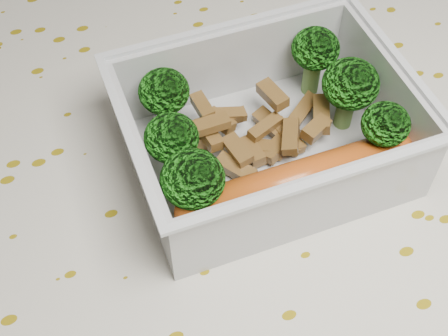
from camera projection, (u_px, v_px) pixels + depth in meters
name	position (u px, v px, depth m)	size (l,w,h in m)	color
dining_table	(238.00, 256.00, 0.49)	(1.40, 0.90, 0.75)	brown
tablecloth	(239.00, 222.00, 0.45)	(1.46, 0.96, 0.19)	beige
lunch_container	(267.00, 138.00, 0.42)	(0.19, 0.15, 0.07)	silver
broccoli_florets	(262.00, 114.00, 0.40)	(0.17, 0.11, 0.06)	#608C3F
meat_pile	(259.00, 131.00, 0.43)	(0.12, 0.07, 0.03)	brown
sausage	(298.00, 180.00, 0.39)	(0.16, 0.03, 0.03)	#BA4D14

